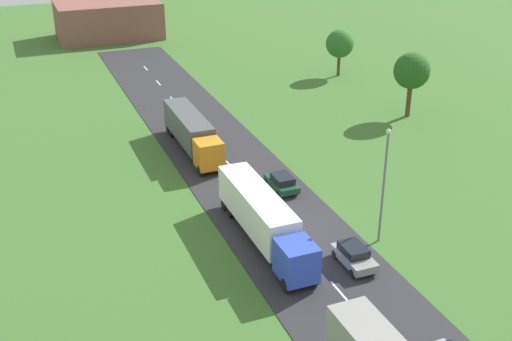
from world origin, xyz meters
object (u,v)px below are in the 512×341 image
(car_third, at_px, (354,255))
(car_fourth, at_px, (282,182))
(truck_third, at_px, (192,131))
(tree_pine, at_px, (412,71))
(truck_second, at_px, (263,217))
(lamppost_second, at_px, (384,181))
(tree_oak, at_px, (340,44))
(distant_building, at_px, (108,20))

(car_third, xyz_separation_m, car_fourth, (0.03, 12.96, -0.02))
(truck_third, relative_size, tree_pine, 1.74)
(truck_second, height_order, car_third, truck_second)
(car_third, height_order, tree_pine, tree_pine)
(truck_third, bearing_deg, car_fourth, -67.55)
(car_fourth, relative_size, lamppost_second, 0.42)
(car_third, xyz_separation_m, lamppost_second, (3.52, 2.29, 4.29))
(truck_second, height_order, tree_pine, tree_pine)
(car_fourth, xyz_separation_m, tree_pine, (21.30, 12.10, 4.58))
(lamppost_second, relative_size, tree_oak, 1.45)
(truck_third, height_order, tree_oak, tree_oak)
(distant_building, bearing_deg, truck_second, -90.80)
(lamppost_second, distance_m, tree_oak, 44.07)
(lamppost_second, bearing_deg, tree_pine, 51.95)
(distant_building, bearing_deg, lamppost_second, -84.37)
(car_third, distance_m, car_fourth, 12.96)
(car_fourth, bearing_deg, truck_second, -123.09)
(truck_third, distance_m, tree_oak, 31.96)
(lamppost_second, distance_m, distant_building, 75.08)
(truck_third, height_order, lamppost_second, lamppost_second)
(car_third, height_order, tree_oak, tree_oak)
(car_third, relative_size, tree_oak, 0.61)
(truck_third, bearing_deg, distant_building, 88.97)
(lamppost_second, height_order, distant_building, lamppost_second)
(tree_pine, xyz_separation_m, distant_building, (-25.19, 51.93, -2.39))
(truck_second, relative_size, tree_pine, 1.87)
(lamppost_second, bearing_deg, car_fourth, 108.08)
(truck_third, xyz_separation_m, distant_building, (0.94, 52.34, 0.90))
(truck_third, bearing_deg, tree_oak, 34.00)
(truck_third, height_order, car_third, truck_third)
(lamppost_second, bearing_deg, car_third, -146.87)
(lamppost_second, bearing_deg, tree_oak, 65.72)
(truck_second, xyz_separation_m, lamppost_second, (8.36, -3.18, 2.98))
(car_third, distance_m, tree_pine, 33.23)
(truck_second, distance_m, tree_oak, 45.55)
(car_fourth, height_order, lamppost_second, lamppost_second)
(truck_second, bearing_deg, tree_pine, 36.80)
(tree_pine, bearing_deg, car_third, -130.41)
(truck_third, distance_m, lamppost_second, 24.03)
(car_third, relative_size, car_fourth, 0.99)
(tree_oak, relative_size, tree_pine, 0.85)
(distant_building, bearing_deg, truck_third, -91.03)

